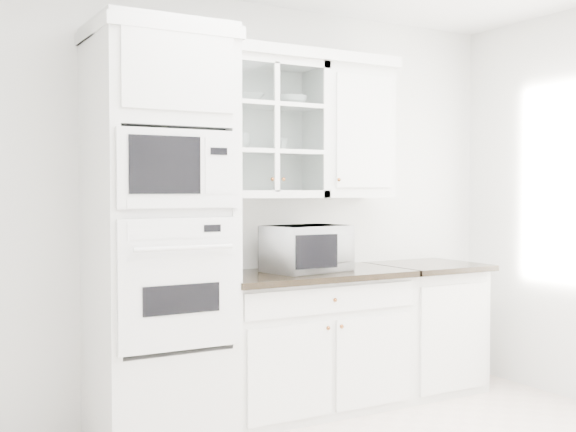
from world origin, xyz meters
TOP-DOWN VIEW (x-y plane):
  - room_shell at (0.00, 0.43)m, footprint 4.00×3.50m
  - oven_column at (-0.75, 1.42)m, footprint 0.76×0.68m
  - base_cabinet_run at (0.28, 1.45)m, footprint 1.32×0.67m
  - extra_base_cabinet at (1.28, 1.45)m, footprint 0.72×0.67m
  - upper_cabinet_glass at (0.03, 1.58)m, footprint 0.80×0.33m
  - upper_cabinet_solid at (0.71, 1.58)m, footprint 0.55×0.33m
  - crown_molding at (-0.07, 1.56)m, footprint 2.14×0.38m
  - countertop_microwave at (0.26, 1.44)m, footprint 0.59×0.52m
  - bowl_a at (-0.11, 1.58)m, footprint 0.29×0.29m
  - bowl_b at (0.22, 1.57)m, footprint 0.25×0.25m
  - cup_a at (-0.14, 1.60)m, footprint 0.16×0.16m
  - cup_b at (0.15, 1.58)m, footprint 0.11×0.11m

SIDE VIEW (x-z plane):
  - base_cabinet_run at x=0.28m, z-range 0.00..0.92m
  - extra_base_cabinet at x=1.28m, z-range 0.00..0.92m
  - countertop_microwave at x=0.26m, z-range 0.92..1.22m
  - oven_column at x=-0.75m, z-range 0.00..2.40m
  - cup_b at x=0.15m, z-range 1.71..1.79m
  - cup_a at x=-0.14m, z-range 1.71..1.82m
  - room_shell at x=0.00m, z-range 0.43..3.13m
  - upper_cabinet_glass at x=0.03m, z-range 1.40..2.30m
  - upper_cabinet_solid at x=0.71m, z-range 1.40..2.30m
  - bowl_a at x=-0.11m, z-range 2.01..2.07m
  - bowl_b at x=0.22m, z-range 2.01..2.08m
  - crown_molding at x=-0.07m, z-range 2.30..2.37m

